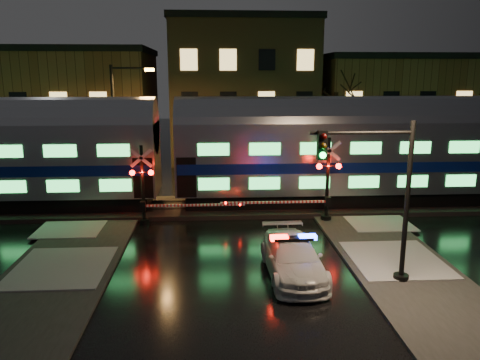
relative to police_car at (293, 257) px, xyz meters
name	(u,v)px	position (x,y,z in m)	size (l,w,h in m)	color
ground	(229,240)	(-2.22, 3.96, -0.71)	(120.00, 120.00, 0.00)	black
ballast	(226,207)	(-2.22, 8.96, -0.59)	(90.00, 4.20, 0.24)	black
sidewalk_left	(32,307)	(-8.72, -2.04, -0.65)	(4.00, 20.00, 0.12)	#2D2D2D
sidewalk_right	(429,296)	(4.28, -2.04, -0.65)	(4.00, 20.00, 0.12)	#2D2D2D
building_left	(71,107)	(-15.22, 25.96, 3.79)	(14.00, 10.00, 9.00)	brown
building_mid	(242,92)	(-0.22, 26.46, 5.04)	(12.00, 11.00, 11.50)	brown
building_right	(385,109)	(12.78, 25.96, 3.54)	(12.00, 10.00, 8.50)	brown
train	(167,149)	(-5.36, 8.96, 2.68)	(51.00, 3.12, 5.92)	black
police_car	(293,257)	(0.00, 0.00, 0.00)	(2.10, 4.89, 1.56)	silver
crossing_signal_right	(321,188)	(2.45, 6.27, 1.07)	(6.06, 0.67, 4.29)	black
crossing_signal_left	(150,193)	(-5.97, 6.26, 0.94)	(5.63, 0.65, 3.99)	black
traffic_light	(382,200)	(2.88, -0.86, 2.37)	(3.75, 0.69, 5.79)	black
streetlight	(119,121)	(-8.60, 12.96, 3.83)	(2.63, 0.28, 7.87)	black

